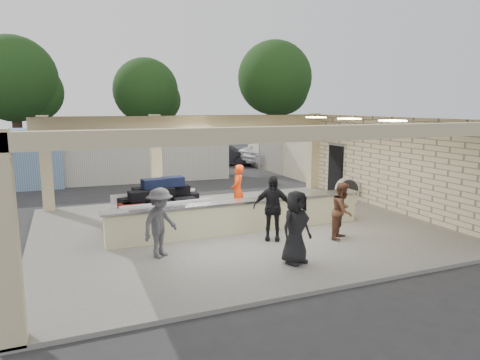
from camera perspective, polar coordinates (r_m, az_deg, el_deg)
name	(u,v)px	position (r m, az deg, el deg)	size (l,w,h in m)	color
ground	(235,230)	(13.62, -0.62, -6.72)	(120.00, 120.00, 0.00)	#29292B
pavilion	(234,184)	(13.98, -0.83, -0.59)	(12.01, 10.00, 3.55)	slate
baggage_counter	(241,216)	(13.01, 0.20, -4.82)	(8.20, 0.58, 0.98)	beige
luggage_cart	(159,202)	(13.38, -10.70, -2.87)	(2.81, 1.80, 1.61)	silver
drum_fan	(347,189)	(17.39, 14.07, -1.23)	(0.93, 0.50, 0.99)	silver
baggage_handler	(238,190)	(14.80, -0.30, -1.39)	(0.65, 0.36, 1.79)	#FF3E0D
passenger_a	(342,211)	(12.64, 13.50, -3.98)	(0.80, 0.35, 1.64)	brown
passenger_b	(272,208)	(12.16, 4.32, -3.74)	(1.09, 0.40, 1.86)	black
passenger_c	(160,223)	(10.97, -10.60, -5.61)	(1.15, 0.40, 1.78)	#49494E
passenger_d	(296,227)	(10.45, 7.46, -6.25)	(0.88, 0.36, 1.80)	black
car_white_a	(279,153)	(28.95, 5.17, 3.66)	(2.59, 5.45, 1.56)	white
car_white_b	(342,150)	(31.32, 13.43, 3.92)	(1.87, 5.02, 1.58)	white
car_dark	(224,155)	(28.55, -2.09, 3.40)	(1.44, 4.08, 1.36)	black
container_white	(121,158)	(23.09, -15.56, 2.82)	(11.06, 2.21, 2.40)	silver
fence	(350,154)	(26.55, 14.42, 3.42)	(12.06, 0.06, 2.03)	gray
tree_left	(19,83)	(36.43, -27.43, 11.45)	(6.60, 6.30, 9.00)	#382619
tree_mid	(149,93)	(38.96, -12.03, 11.23)	(6.00, 5.60, 8.00)	#382619
tree_right	(277,81)	(41.98, 4.93, 13.00)	(7.20, 7.00, 10.00)	#382619
adjacent_building	(319,144)	(26.46, 10.55, 4.74)	(6.00, 8.00, 3.20)	beige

